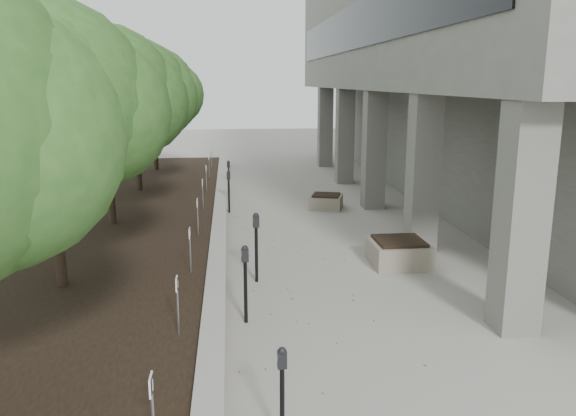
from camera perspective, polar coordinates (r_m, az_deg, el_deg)
ground at (r=9.11m, az=4.42°, el=-15.53°), size 90.00×90.00×0.00m
retaining_wall at (r=17.38m, az=-6.81°, el=-0.95°), size 0.39×26.00×0.50m
planting_bed at (r=17.85m, az=-18.69°, el=-1.35°), size 7.00×26.00×0.40m
crabapple_tree_2 at (r=11.45m, az=-22.74°, el=5.75°), size 4.60×4.00×5.44m
crabapple_tree_3 at (r=16.28m, az=-17.75°, el=7.87°), size 4.60×4.00×5.44m
crabapple_tree_4 at (r=21.19m, az=-15.04°, el=8.99°), size 4.60×4.00×5.44m
crabapple_tree_5 at (r=26.14m, az=-13.34°, el=9.68°), size 4.60×4.00×5.44m
parking_sign_2 at (r=9.11m, az=-10.99°, el=-9.65°), size 0.04×0.22×0.96m
parking_sign_3 at (r=11.93m, az=-9.77°, el=-4.22°), size 0.04×0.22×0.96m
parking_sign_4 at (r=14.83m, az=-9.03°, el=-0.88°), size 0.04×0.22×0.96m
parking_sign_5 at (r=17.75m, az=-8.54°, el=1.36°), size 0.04×0.22×0.96m
parking_sign_6 at (r=20.70m, az=-8.18°, el=2.96°), size 0.04×0.22×0.96m
parking_sign_7 at (r=23.67m, az=-7.92°, el=4.17°), size 0.04×0.22×0.96m
parking_sign_8 at (r=26.64m, az=-7.71°, el=5.10°), size 0.04×0.22×0.96m
parking_meter_1 at (r=7.08m, az=-0.59°, el=-18.42°), size 0.13×0.10×1.28m
parking_meter_2 at (r=10.31m, az=-4.28°, el=-7.64°), size 0.16×0.12×1.46m
parking_meter_3 at (r=12.34m, az=-3.19°, el=-3.98°), size 0.17×0.13×1.55m
parking_meter_4 at (r=18.97m, az=-5.95°, el=1.64°), size 0.14×0.10×1.42m
parking_meter_5 at (r=22.17m, az=-5.96°, el=3.09°), size 0.14×0.11×1.32m
planter_front at (r=13.86m, az=11.06°, el=-4.34°), size 1.34×1.34×0.62m
planter_back at (r=19.64m, az=3.84°, el=0.68°), size 1.33×1.33×0.50m
berry_scatter at (r=13.66m, az=0.27°, el=-5.67°), size 3.30×14.10×0.02m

